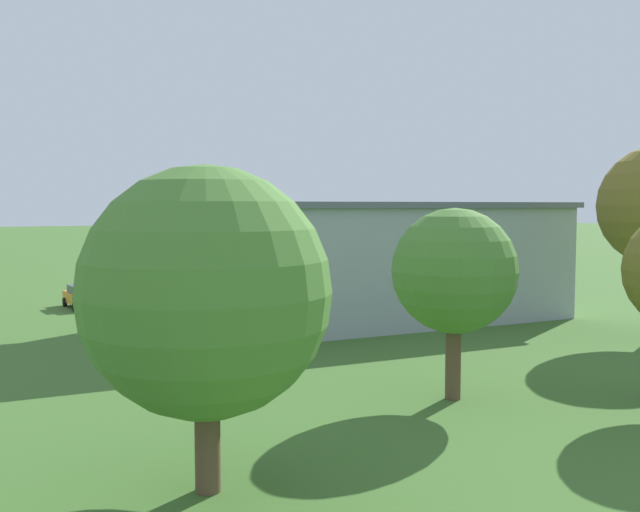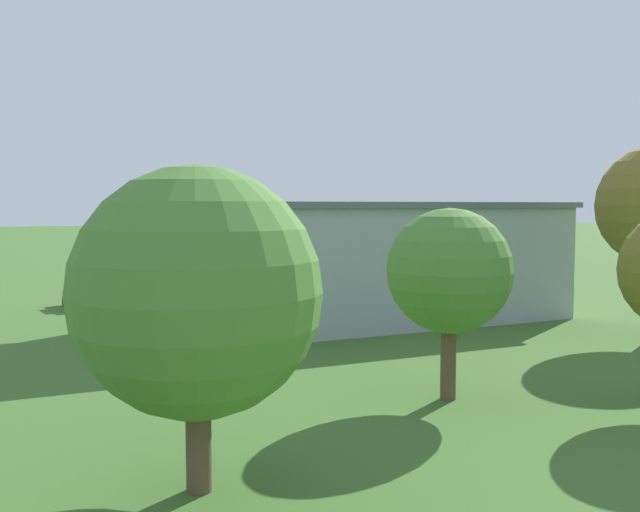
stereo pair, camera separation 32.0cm
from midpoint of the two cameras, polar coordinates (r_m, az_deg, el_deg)
The scene contains 10 objects.
ground_plane at distance 75.06m, azimuth -3.56°, elevation -1.56°, with size 400.00×400.00×0.00m, color #3D6628.
hangar at distance 45.80m, azimuth 3.54°, elevation -0.39°, with size 25.51×12.10×7.59m.
biplane at distance 72.15m, azimuth 0.68°, elevation 1.07°, with size 6.60×7.51×3.58m.
car_yellow at distance 62.83m, azimuth 6.46°, elevation -1.91°, with size 2.37×4.12×1.60m.
car_red at distance 55.12m, azimuth -12.00°, elevation -2.80°, with size 2.12×4.39×1.63m.
car_orange at distance 53.91m, azimuth -18.81°, elevation -3.08°, with size 2.41×4.51×1.63m.
person_beside_truck at distance 63.46m, azimuth 0.79°, elevation -1.82°, with size 0.41×0.41×1.69m.
person_crossing_taxiway at distance 58.64m, azimuth -6.48°, elevation -2.28°, with size 0.50×0.50×1.78m.
tree_behind_hangar_left at distance 18.19m, azimuth -9.69°, elevation -2.92°, with size 6.44×6.44×8.42m.
tree_at_field_edge at distance 27.10m, azimuth 10.44°, elevation -1.25°, with size 4.74×4.74×7.29m.
Camera 1 is at (27.36, 69.49, 7.38)m, focal length 39.70 mm.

